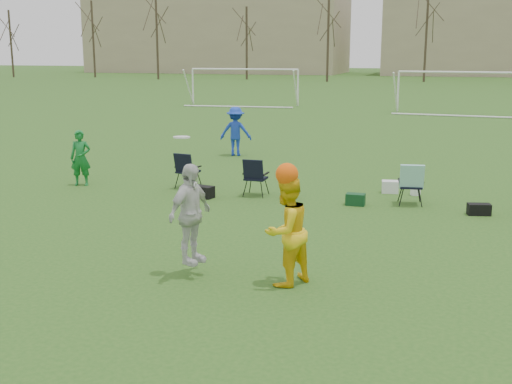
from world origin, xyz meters
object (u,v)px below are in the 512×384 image
(fielder_green_near, at_px, (81,158))
(goal_mid, at_px, (462,81))
(goal_left, at_px, (244,76))
(center_contest, at_px, (248,223))
(fielder_blue, at_px, (236,131))

(fielder_green_near, distance_m, goal_mid, 26.54)
(goal_left, bearing_deg, goal_mid, -13.13)
(goal_left, bearing_deg, center_contest, -76.73)
(fielder_green_near, xyz_separation_m, fielder_blue, (2.39, 6.11, 0.09))
(fielder_green_near, distance_m, goal_left, 26.88)
(center_contest, bearing_deg, goal_left, 108.27)
(fielder_green_near, height_order, center_contest, center_contest)
(goal_left, bearing_deg, fielder_blue, -77.67)
(goal_left, bearing_deg, fielder_green_near, -86.46)
(fielder_green_near, xyz_separation_m, goal_left, (-3.99, 26.55, 1.16))
(center_contest, distance_m, goal_mid, 30.55)
(fielder_green_near, xyz_separation_m, goal_mid, (10.01, 24.55, 1.16))
(center_contest, height_order, goal_mid, goal_mid)
(fielder_blue, distance_m, goal_left, 21.44)
(center_contest, relative_size, goal_left, 0.33)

